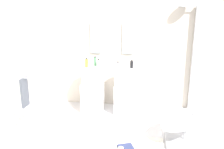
{
  "coord_description": "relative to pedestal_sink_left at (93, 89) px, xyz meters",
  "views": [
    {
      "loc": [
        0.66,
        -3.17,
        1.98
      ],
      "look_at": [
        0.15,
        0.55,
        0.95
      ],
      "focal_mm": 38.29,
      "sensor_mm": 36.0,
      "label": 1
    }
  ],
  "objects": [
    {
      "name": "ground_plane",
      "position": [
        0.32,
        -1.19,
        -0.49
      ],
      "size": [
        4.8,
        3.6,
        0.04
      ],
      "primitive_type": "cube",
      "color": "silver"
    },
    {
      "name": "towel_rack",
      "position": [
        -0.99,
        -0.86,
        0.16
      ],
      "size": [
        0.37,
        0.22,
        0.95
      ],
      "color": "#B7BABF",
      "rests_on": "ground_plane"
    },
    {
      "name": "vanity_mirror_right",
      "position": [
        0.65,
        0.39,
        0.95
      ],
      "size": [
        0.22,
        0.03,
        0.62
      ],
      "primitive_type": "cube",
      "color": "#8C9EA8"
    },
    {
      "name": "vanity_mirror_left",
      "position": [
        0.0,
        0.39,
        0.95
      ],
      "size": [
        0.22,
        0.03,
        0.62
      ],
      "primitive_type": "cube",
      "color": "#8C9EA8"
    },
    {
      "name": "pedestal_sink_left",
      "position": [
        0.0,
        0.0,
        0.0
      ],
      "size": [
        0.43,
        0.43,
        1.01
      ],
      "color": "white",
      "rests_on": "ground_plane"
    },
    {
      "name": "area_rug",
      "position": [
        0.71,
        -1.3,
        -0.47
      ],
      "size": [
        1.24,
        0.77,
        0.01
      ],
      "primitive_type": "cube",
      "color": "white",
      "rests_on": "ground_plane"
    },
    {
      "name": "rear_partition",
      "position": [
        0.32,
        0.46,
        0.83
      ],
      "size": [
        4.8,
        0.1,
        2.6
      ],
      "primitive_type": "cube",
      "color": "beige",
      "rests_on": "ground_plane"
    },
    {
      "name": "lounge_chair",
      "position": [
        1.64,
        -0.99,
        -0.12
      ],
      "size": [
        1.08,
        1.08,
        0.65
      ],
      "color": "#B7BABF",
      "rests_on": "ground_plane"
    },
    {
      "name": "soap_bottle_green",
      "position": [
        0.04,
        0.12,
        0.52
      ],
      "size": [
        0.06,
        0.06,
        0.18
      ],
      "color": "#59996B",
      "rests_on": "pedestal_sink_left"
    },
    {
      "name": "soap_bottle_amber",
      "position": [
        -0.1,
        -0.04,
        0.52
      ],
      "size": [
        0.06,
        0.06,
        0.18
      ],
      "color": "#C68C38",
      "rests_on": "pedestal_sink_left"
    },
    {
      "name": "magazine_navy",
      "position": [
        0.77,
        -1.3,
        -0.44
      ],
      "size": [
        0.28,
        0.27,
        0.03
      ],
      "primitive_type": "cube",
      "rotation": [
        0.0,
        0.0,
        0.39
      ],
      "color": "navy",
      "rests_on": "area_rug"
    },
    {
      "name": "shower_column",
      "position": [
        1.96,
        0.34,
        0.61
      ],
      "size": [
        0.49,
        0.24,
        2.05
      ],
      "color": "#B7BABF",
      "rests_on": "ground_plane"
    },
    {
      "name": "soap_bottle_grey",
      "position": [
        0.5,
        -0.01,
        0.5
      ],
      "size": [
        0.05,
        0.05,
        0.13
      ],
      "color": "#99999E",
      "rests_on": "pedestal_sink_right"
    },
    {
      "name": "pedestal_sink_right",
      "position": [
        0.65,
        0.0,
        0.0
      ],
      "size": [
        0.43,
        0.43,
        1.01
      ],
      "color": "white",
      "rests_on": "ground_plane"
    },
    {
      "name": "soap_bottle_black",
      "position": [
        0.76,
        0.03,
        0.51
      ],
      "size": [
        0.06,
        0.06,
        0.15
      ],
      "color": "black",
      "rests_on": "pedestal_sink_right"
    },
    {
      "name": "soap_bottle_clear",
      "position": [
        0.12,
        0.03,
        0.51
      ],
      "size": [
        0.06,
        0.06,
        0.15
      ],
      "color": "silver",
      "rests_on": "pedestal_sink_left"
    }
  ]
}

